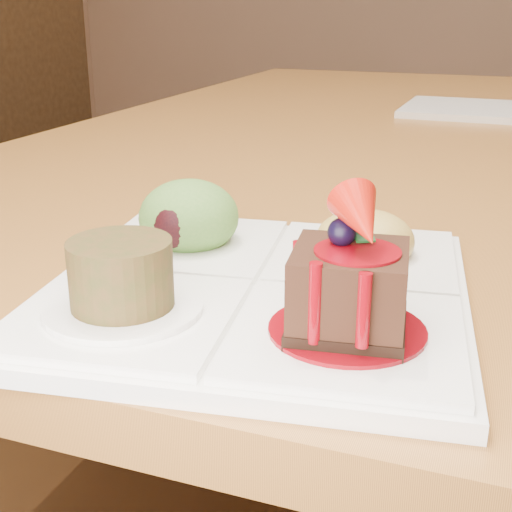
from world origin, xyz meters
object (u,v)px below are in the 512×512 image
(dining_table, at_px, (380,166))
(second_plate, at_px, (469,109))
(chair_left, at_px, (61,148))
(sampler_plate, at_px, (254,271))

(dining_table, bearing_deg, second_plate, 60.02)
(chair_left, relative_size, sampler_plate, 3.25)
(dining_table, xyz_separation_m, second_plate, (0.12, 0.21, 0.07))
(dining_table, distance_m, second_plate, 0.25)
(sampler_plate, height_order, second_plate, sampler_plate)
(dining_table, xyz_separation_m, sampler_plate, (0.05, -0.75, 0.09))
(dining_table, bearing_deg, sampler_plate, -86.03)
(dining_table, relative_size, second_plate, 7.78)
(dining_table, relative_size, sampler_plate, 5.52)
(dining_table, height_order, sampler_plate, sampler_plate)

